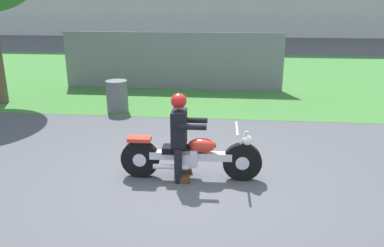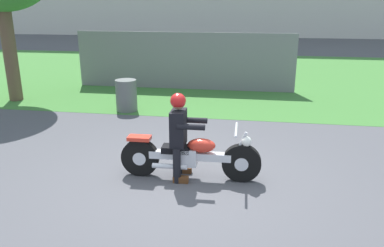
# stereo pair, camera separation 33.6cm
# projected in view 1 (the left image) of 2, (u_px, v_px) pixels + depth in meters

# --- Properties ---
(ground) EXTENTS (120.00, 120.00, 0.00)m
(ground) POSITION_uv_depth(u_px,v_px,m) (186.00, 181.00, 6.01)
(ground) COLOR #4C4C51
(grass_verge) EXTENTS (60.00, 12.00, 0.01)m
(grass_verge) POSITION_uv_depth(u_px,v_px,m) (214.00, 74.00, 14.92)
(grass_verge) COLOR #3D7533
(grass_verge) RESTS_ON ground
(motorcycle_lead) EXTENTS (2.22, 0.66, 0.86)m
(motorcycle_lead) POSITION_uv_depth(u_px,v_px,m) (191.00, 156.00, 6.00)
(motorcycle_lead) COLOR black
(motorcycle_lead) RESTS_ON ground
(rider_lead) EXTENTS (0.56, 0.48, 1.38)m
(rider_lead) POSITION_uv_depth(u_px,v_px,m) (180.00, 130.00, 5.89)
(rider_lead) COLOR black
(rider_lead) RESTS_ON ground
(trash_can) EXTENTS (0.54, 0.54, 0.81)m
(trash_can) POSITION_uv_depth(u_px,v_px,m) (117.00, 96.00, 9.70)
(trash_can) COLOR #595E5B
(trash_can) RESTS_ON ground
(fence_segment) EXTENTS (7.00, 0.06, 1.80)m
(fence_segment) POSITION_uv_depth(u_px,v_px,m) (172.00, 61.00, 12.13)
(fence_segment) COLOR slate
(fence_segment) RESTS_ON ground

